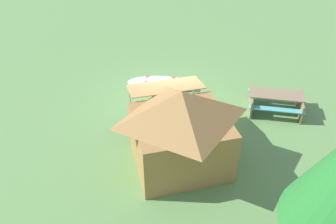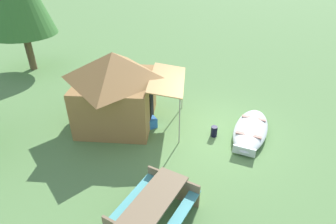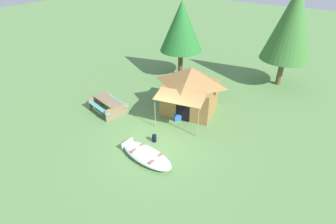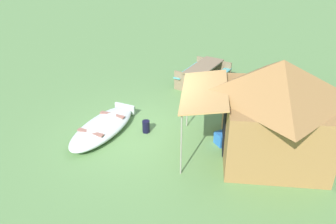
{
  "view_description": "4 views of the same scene",
  "coord_description": "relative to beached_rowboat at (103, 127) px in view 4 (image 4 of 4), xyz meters",
  "views": [
    {
      "loc": [
        0.74,
        11.48,
        7.59
      ],
      "look_at": [
        0.06,
        1.65,
        0.73
      ],
      "focal_mm": 37.42,
      "sensor_mm": 36.0,
      "label": 1
    },
    {
      "loc": [
        -8.21,
        -0.65,
        5.65
      ],
      "look_at": [
        -0.28,
        1.51,
        0.72
      ],
      "focal_mm": 30.38,
      "sensor_mm": 36.0,
      "label": 2
    },
    {
      "loc": [
        5.75,
        -8.22,
        7.94
      ],
      "look_at": [
        -0.35,
        1.34,
        0.89
      ],
      "focal_mm": 28.21,
      "sensor_mm": 36.0,
      "label": 3
    },
    {
      "loc": [
        7.92,
        3.06,
        5.44
      ],
      "look_at": [
        0.5,
        0.81,
        1.19
      ],
      "focal_mm": 37.43,
      "sensor_mm": 36.0,
      "label": 4
    }
  ],
  "objects": [
    {
      "name": "ground_plane",
      "position": [
        -0.18,
        1.27,
        -0.19
      ],
      "size": [
        80.0,
        80.0,
        0.0
      ],
      "primitive_type": "plane",
      "color": "#5C884A"
    },
    {
      "name": "beached_rowboat",
      "position": [
        0.0,
        0.0,
        0.0
      ],
      "size": [
        2.86,
        1.44,
        0.37
      ],
      "color": "silver",
      "rests_on": "ground_plane"
    },
    {
      "name": "canvas_cabin_tent",
      "position": [
        -0.37,
        4.67,
        1.16
      ],
      "size": [
        3.35,
        4.1,
        2.61
      ],
      "color": "olive",
      "rests_on": "ground_plane"
    },
    {
      "name": "picnic_table",
      "position": [
        -4.22,
        2.08,
        0.29
      ],
      "size": [
        2.27,
        1.9,
        0.75
      ],
      "color": "#816D4F",
      "rests_on": "ground_plane"
    },
    {
      "name": "cooler_box",
      "position": [
        -0.48,
        3.46,
        -0.02
      ],
      "size": [
        0.59,
        0.6,
        0.35
      ],
      "primitive_type": "cube",
      "rotation": [
        0.0,
        0.0,
        2.32
      ],
      "color": "blue",
      "rests_on": "ground_plane"
    },
    {
      "name": "fuel_can",
      "position": [
        -0.41,
        1.19,
        -0.01
      ],
      "size": [
        0.25,
        0.25,
        0.37
      ],
      "primitive_type": "cylinder",
      "rotation": [
        0.0,
        0.0,
        6.13
      ],
      "color": "black",
      "rests_on": "ground_plane"
    }
  ]
}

